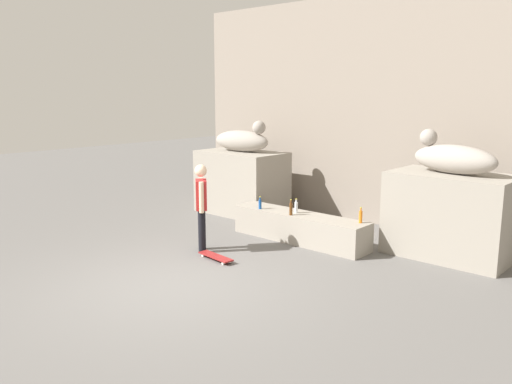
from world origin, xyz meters
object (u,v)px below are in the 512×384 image
at_px(skateboard, 216,257).
at_px(bottle_brown, 291,209).
at_px(bottle_blue, 260,204).
at_px(skater, 201,204).
at_px(bottle_clear, 296,207).
at_px(bottle_orange, 361,216).
at_px(statue_reclining_left, 243,140).
at_px(statue_reclining_right, 453,158).

xyz_separation_m(skateboard, bottle_brown, (0.34, 1.75, 0.65)).
bearing_deg(bottle_brown, bottle_blue, 179.30).
height_order(skater, bottle_brown, skater).
relative_size(skater, skateboard, 2.04).
bearing_deg(skateboard, bottle_brown, 85.18).
relative_size(bottle_blue, bottle_clear, 0.89).
distance_m(skateboard, bottle_orange, 2.81).
distance_m(skater, bottle_orange, 3.01).
height_order(statue_reclining_left, bottle_orange, statue_reclining_left).
distance_m(bottle_orange, bottle_brown, 1.42).
height_order(statue_reclining_left, bottle_brown, statue_reclining_left).
bearing_deg(statue_reclining_right, bottle_brown, 35.45).
bearing_deg(bottle_orange, bottle_brown, -164.46).
bearing_deg(bottle_clear, skater, -117.07).
distance_m(statue_reclining_right, bottle_brown, 3.16).
height_order(bottle_blue, bottle_clear, bottle_clear).
height_order(statue_reclining_right, bottle_brown, statue_reclining_right).
xyz_separation_m(statue_reclining_right, bottle_brown, (-2.65, -1.30, -1.12)).
xyz_separation_m(bottle_blue, bottle_clear, (0.79, 0.21, 0.02)).
bearing_deg(bottle_brown, statue_reclining_left, 153.04).
height_order(statue_reclining_left, statue_reclining_right, same).
height_order(skateboard, bottle_orange, bottle_orange).
bearing_deg(statue_reclining_left, bottle_brown, -30.67).
bearing_deg(statue_reclining_left, skateboard, -57.82).
bearing_deg(skateboard, bottle_orange, 57.58).
bearing_deg(skater, skateboard, 21.06).
distance_m(statue_reclining_left, bottle_blue, 2.43).
bearing_deg(skater, bottle_brown, 99.38).
bearing_deg(skateboard, skater, 166.41).
bearing_deg(statue_reclining_left, bottle_clear, -26.86).
xyz_separation_m(statue_reclining_right, bottle_orange, (-1.29, -0.92, -1.13)).
relative_size(statue_reclining_left, bottle_orange, 5.41).
xyz_separation_m(skateboard, bottle_orange, (1.71, 2.13, 0.64)).
relative_size(bottle_brown, bottle_clear, 1.08).
relative_size(bottle_orange, bottle_clear, 1.02).
height_order(bottle_orange, bottle_brown, bottle_brown).
height_order(statue_reclining_left, skater, statue_reclining_left).
bearing_deg(statue_reclining_right, bottle_blue, 29.66).
xyz_separation_m(statue_reclining_left, skateboard, (2.21, -3.05, -1.77)).
relative_size(skateboard, bottle_clear, 2.77).
relative_size(statue_reclining_right, bottle_brown, 5.25).
distance_m(bottle_blue, bottle_brown, 0.83).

